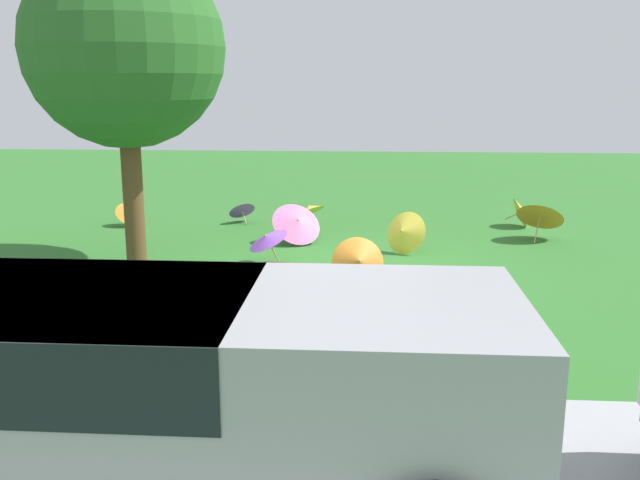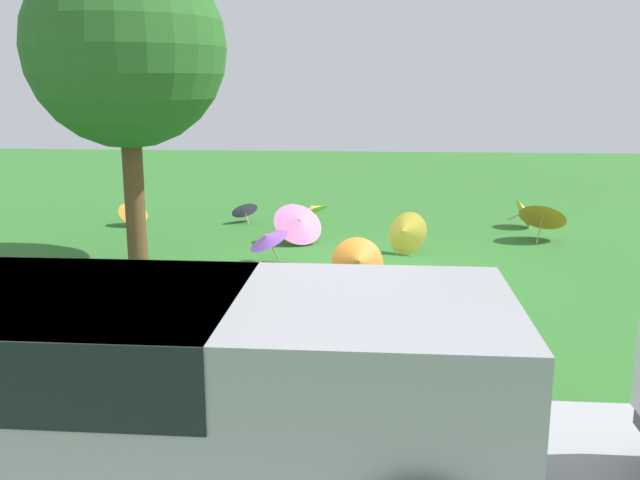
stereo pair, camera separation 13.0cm
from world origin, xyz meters
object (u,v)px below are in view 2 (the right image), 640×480
Objects in this scene: parasol_pink_0 at (299,222)px; parasol_orange_4 at (358,262)px; parasol_yellow_0 at (312,209)px; parasol_orange_1 at (543,215)px; parasol_purple_4 at (427,275)px; van_dark at (166,377)px; parasol_blue_0 at (191,307)px; parasol_purple_3 at (268,238)px; parasol_yellow_2 at (525,212)px; park_bench at (329,297)px; parasol_orange_2 at (134,212)px; parasol_purple_0 at (244,209)px; shade_tree at (126,48)px; parasol_yellow_1 at (405,232)px; parasol_orange_0 at (293,280)px.

parasol_orange_4 is at bearing 113.25° from parasol_pink_0.
parasol_orange_1 is at bearing 167.15° from parasol_yellow_0.
van_dark is at bearing 66.19° from parasol_purple_4.
parasol_blue_0 is at bearing 80.46° from parasol_pink_0.
parasol_purple_3 is 1.93m from parasol_orange_4.
parasol_yellow_2 is (-4.90, -3.50, -0.13)m from parasol_purple_3.
park_bench reaches higher than parasol_purple_3.
parasol_orange_4 is (-4.88, 4.18, 0.09)m from parasol_orange_2.
parasol_purple_0 is 6.27m from parasol_purple_4.
parasol_purple_0 is 0.82× the size of parasol_purple_3.
parasol_orange_4 is (-3.76, 1.18, -3.11)m from shade_tree.
parasol_purple_3 is at bearing -68.67° from park_bench.
parasol_orange_1 is 0.96× the size of parasol_pink_0.
parasol_yellow_0 is at bearing 2.46° from parasol_yellow_2.
van_dark is at bearing 110.76° from parasol_orange_2.
parasol_yellow_1 is at bearing -157.06° from parasol_purple_3.
parasol_orange_0 is at bearing -61.03° from park_bench.
parasol_purple_4 is (-5.85, 4.59, 0.03)m from parasol_orange_2.
van_dark is 6.38× the size of parasol_purple_4.
parasol_pink_0 is 1.64m from parasol_purple_3.
parasol_orange_1 reaches higher than parasol_yellow_1.
shade_tree is 6.79× the size of parasol_purple_0.
parasol_orange_1 is at bearing -134.96° from parasol_orange_4.
parasol_orange_4 is at bearing -22.96° from parasol_purple_4.
parasol_orange_1 is at bearing -135.02° from parasol_blue_0.
parasol_purple_4 is (2.46, 3.86, -0.18)m from parasol_orange_1.
parasol_purple_0 reaches higher than parasol_blue_0.
van_dark is at bearing 102.47° from parasol_blue_0.
parasol_purple_4 is at bearing 112.94° from parasol_yellow_0.
parasol_yellow_0 is 4.61m from parasol_orange_4.
parasol_orange_1 is at bearing -133.80° from parasol_orange_0.
parasol_blue_0 is at bearing 39.97° from parasol_orange_0.
park_bench reaches higher than parasol_blue_0.
parasol_pink_0 is (0.91, -4.80, -0.05)m from park_bench.
shade_tree is 5.58m from parasol_yellow_1.
shade_tree is 5.57× the size of parasol_purple_3.
park_bench is 2.18× the size of parasol_purple_0.
park_bench is at bearing 108.99° from parasol_purple_0.
parasol_yellow_0 is 3.79m from parasol_orange_2.
parasol_orange_4 reaches higher than parasol_purple_4.
parasol_yellow_2 reaches higher than parasol_yellow_0.
parasol_purple_0 is 0.91× the size of parasol_yellow_0.
parasol_pink_0 is 4.84m from parasol_blue_0.
parasol_pink_0 is 1.78× the size of parasol_yellow_2.
parasol_yellow_0 is 3.34m from parasol_purple_3.
parasol_purple_0 is 0.85× the size of parasol_yellow_1.
van_dark is 7.54m from shade_tree.
parasol_yellow_0 is 0.98× the size of parasol_orange_4.
parasol_yellow_0 is (0.81, -6.51, -0.10)m from park_bench.
shade_tree is 8.12m from parasol_orange_1.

